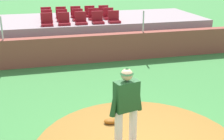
# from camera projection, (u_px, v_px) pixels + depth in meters

# --- Properties ---
(pitcher) EXTENTS (0.72, 0.35, 1.70)m
(pitcher) POSITION_uv_depth(u_px,v_px,m) (126.00, 102.00, 5.71)
(pitcher) COLOR silver
(pitcher) RESTS_ON pitchers_mound
(fielding_glove) EXTENTS (0.33, 0.26, 0.11)m
(fielding_glove) POSITION_uv_depth(u_px,v_px,m) (110.00, 121.00, 6.88)
(fielding_glove) COLOR brown
(fielding_glove) RESTS_ON pitchers_mound
(brick_barrier) EXTENTS (13.26, 0.40, 1.09)m
(brick_barrier) POSITION_uv_depth(u_px,v_px,m) (86.00, 49.00, 11.69)
(brick_barrier) COLOR brown
(brick_barrier) RESTS_ON ground_plane
(fence_post_left) EXTENTS (0.06, 0.06, 0.87)m
(fence_post_left) POSITION_uv_depth(u_px,v_px,m) (2.00, 28.00, 10.66)
(fence_post_left) COLOR silver
(fence_post_left) RESTS_ON brick_barrier
(fence_post_right) EXTENTS (0.06, 0.06, 0.87)m
(fence_post_right) POSITION_uv_depth(u_px,v_px,m) (143.00, 21.00, 11.90)
(fence_post_right) COLOR silver
(fence_post_right) RESTS_ON brick_barrier
(bleacher_platform) EXTENTS (11.85, 3.93, 1.33)m
(bleacher_platform) POSITION_uv_depth(u_px,v_px,m) (77.00, 32.00, 14.03)
(bleacher_platform) COLOR gray
(bleacher_platform) RESTS_ON ground_plane
(stadium_chair_0) EXTENTS (0.48, 0.44, 0.50)m
(stadium_chair_0) POSITION_uv_depth(u_px,v_px,m) (47.00, 22.00, 12.11)
(stadium_chair_0) COLOR maroon
(stadium_chair_0) RESTS_ON bleacher_platform
(stadium_chair_1) EXTENTS (0.48, 0.44, 0.50)m
(stadium_chair_1) POSITION_uv_depth(u_px,v_px,m) (64.00, 21.00, 12.29)
(stadium_chair_1) COLOR maroon
(stadium_chair_1) RESTS_ON bleacher_platform
(stadium_chair_2) EXTENTS (0.48, 0.44, 0.50)m
(stadium_chair_2) POSITION_uv_depth(u_px,v_px,m) (81.00, 20.00, 12.44)
(stadium_chair_2) COLOR maroon
(stadium_chair_2) RESTS_ON bleacher_platform
(stadium_chair_3) EXTENTS (0.48, 0.44, 0.50)m
(stadium_chair_3) POSITION_uv_depth(u_px,v_px,m) (98.00, 20.00, 12.60)
(stadium_chair_3) COLOR maroon
(stadium_chair_3) RESTS_ON bleacher_platform
(stadium_chair_4) EXTENTS (0.48, 0.44, 0.50)m
(stadium_chair_4) POSITION_uv_depth(u_px,v_px,m) (114.00, 19.00, 12.75)
(stadium_chair_4) COLOR maroon
(stadium_chair_4) RESTS_ON bleacher_platform
(stadium_chair_5) EXTENTS (0.48, 0.44, 0.50)m
(stadium_chair_5) POSITION_uv_depth(u_px,v_px,m) (47.00, 18.00, 12.96)
(stadium_chair_5) COLOR maroon
(stadium_chair_5) RESTS_ON bleacher_platform
(stadium_chair_6) EXTENTS (0.48, 0.44, 0.50)m
(stadium_chair_6) POSITION_uv_depth(u_px,v_px,m) (62.00, 17.00, 13.11)
(stadium_chair_6) COLOR maroon
(stadium_chair_6) RESTS_ON bleacher_platform
(stadium_chair_7) EXTENTS (0.48, 0.44, 0.50)m
(stadium_chair_7) POSITION_uv_depth(u_px,v_px,m) (78.00, 17.00, 13.24)
(stadium_chair_7) COLOR maroon
(stadium_chair_7) RESTS_ON bleacher_platform
(stadium_chair_8) EXTENTS (0.48, 0.44, 0.50)m
(stadium_chair_8) POSITION_uv_depth(u_px,v_px,m) (94.00, 16.00, 13.46)
(stadium_chair_8) COLOR maroon
(stadium_chair_8) RESTS_ON bleacher_platform
(stadium_chair_9) EXTENTS (0.48, 0.44, 0.50)m
(stadium_chair_9) POSITION_uv_depth(u_px,v_px,m) (109.00, 16.00, 13.58)
(stadium_chair_9) COLOR maroon
(stadium_chair_9) RESTS_ON bleacher_platform
(stadium_chair_10) EXTENTS (0.48, 0.44, 0.50)m
(stadium_chair_10) POSITION_uv_depth(u_px,v_px,m) (46.00, 15.00, 13.79)
(stadium_chair_10) COLOR maroon
(stadium_chair_10) RESTS_ON bleacher_platform
(stadium_chair_11) EXTENTS (0.48, 0.44, 0.50)m
(stadium_chair_11) POSITION_uv_depth(u_px,v_px,m) (61.00, 14.00, 13.92)
(stadium_chair_11) COLOR maroon
(stadium_chair_11) RESTS_ON bleacher_platform
(stadium_chair_12) EXTENTS (0.48, 0.44, 0.50)m
(stadium_chair_12) POSITION_uv_depth(u_px,v_px,m) (76.00, 14.00, 14.09)
(stadium_chair_12) COLOR maroon
(stadium_chair_12) RESTS_ON bleacher_platform
(stadium_chair_13) EXTENTS (0.48, 0.44, 0.50)m
(stadium_chair_13) POSITION_uv_depth(u_px,v_px,m) (90.00, 13.00, 14.24)
(stadium_chair_13) COLOR maroon
(stadium_chair_13) RESTS_ON bleacher_platform
(stadium_chair_14) EXTENTS (0.48, 0.44, 0.50)m
(stadium_chair_14) POSITION_uv_depth(u_px,v_px,m) (104.00, 13.00, 14.38)
(stadium_chair_14) COLOR maroon
(stadium_chair_14) RESTS_ON bleacher_platform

